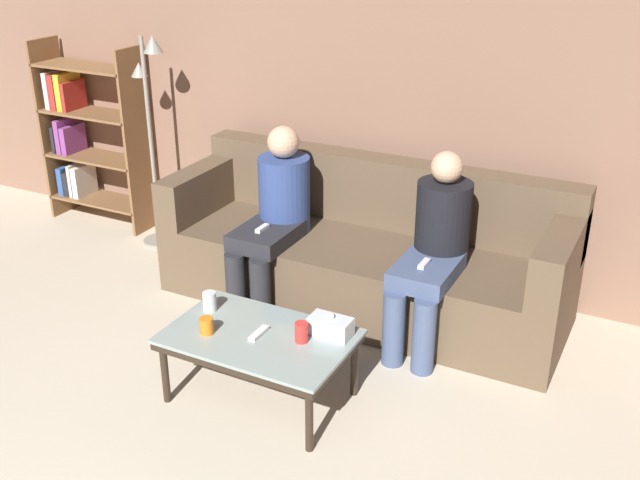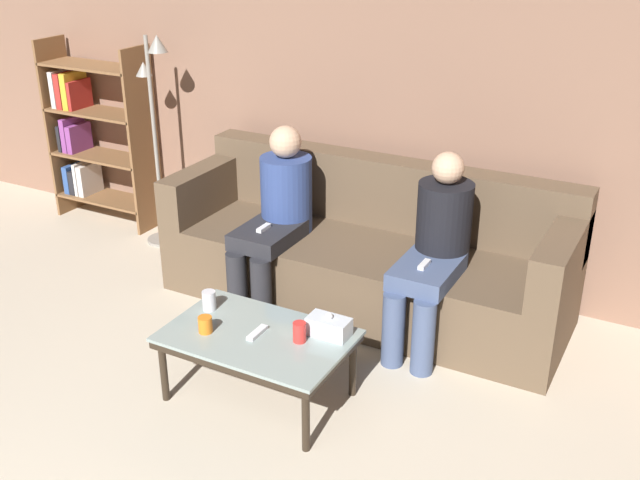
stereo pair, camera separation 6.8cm
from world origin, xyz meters
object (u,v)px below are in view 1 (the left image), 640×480
(bookshelf, at_px, (85,135))
(seated_person_mid_left, at_px, (435,246))
(tissue_box, at_px, (331,326))
(game_remote, at_px, (259,333))
(couch, at_px, (365,255))
(cup_near_right, at_px, (207,326))
(coffee_table, at_px, (259,342))
(standing_lamp, at_px, (152,121))
(cup_near_left, at_px, (210,301))
(seated_person_left_end, at_px, (276,211))
(cup_far_center, at_px, (301,332))

(bookshelf, xyz_separation_m, seated_person_mid_left, (3.15, -0.52, -0.10))
(tissue_box, distance_m, game_remote, 0.37)
(couch, height_order, cup_near_right, couch)
(coffee_table, distance_m, tissue_box, 0.38)
(bookshelf, bearing_deg, tissue_box, -24.99)
(coffee_table, xyz_separation_m, standing_lamp, (-1.74, 1.37, 0.63))
(cup_near_left, distance_m, seated_person_left_end, 0.93)
(seated_person_mid_left, bearing_deg, couch, 156.27)
(tissue_box, xyz_separation_m, standing_lamp, (-2.07, 1.20, 0.53))
(cup_far_center, distance_m, tissue_box, 0.16)
(seated_person_left_end, xyz_separation_m, seated_person_mid_left, (1.07, -0.01, -0.01))
(standing_lamp, bearing_deg, couch, -4.49)
(cup_near_left, distance_m, tissue_box, 0.71)
(cup_near_left, height_order, game_remote, cup_near_left)
(game_remote, height_order, seated_person_mid_left, seated_person_mid_left)
(cup_far_center, relative_size, seated_person_left_end, 0.09)
(coffee_table, xyz_separation_m, tissue_box, (0.33, 0.17, 0.09))
(cup_far_center, relative_size, tissue_box, 0.49)
(cup_near_left, relative_size, seated_person_mid_left, 0.10)
(cup_far_center, bearing_deg, seated_person_mid_left, 69.07)
(tissue_box, bearing_deg, seated_person_left_end, 134.10)
(bookshelf, relative_size, seated_person_left_end, 1.26)
(tissue_box, height_order, seated_person_left_end, seated_person_left_end)
(coffee_table, distance_m, bookshelf, 3.00)
(cup_near_right, bearing_deg, cup_far_center, 17.94)
(cup_far_center, distance_m, game_remote, 0.23)
(coffee_table, relative_size, bookshelf, 0.66)
(standing_lamp, bearing_deg, cup_near_right, -44.83)
(cup_near_right, relative_size, bookshelf, 0.06)
(tissue_box, bearing_deg, cup_near_left, -174.21)
(tissue_box, relative_size, seated_person_left_end, 0.19)
(game_remote, xyz_separation_m, bookshelf, (-2.56, 1.51, 0.32))
(bookshelf, height_order, standing_lamp, standing_lamp)
(couch, relative_size, cup_near_left, 23.92)
(coffee_table, height_order, cup_near_right, cup_near_right)
(seated_person_mid_left, bearing_deg, coffee_table, -120.58)
(couch, distance_m, bookshelf, 2.65)
(cup_near_right, distance_m, bookshelf, 2.84)
(cup_near_left, height_order, cup_near_right, cup_near_left)
(game_remote, height_order, standing_lamp, standing_lamp)
(cup_near_right, distance_m, tissue_box, 0.64)
(cup_near_right, height_order, bookshelf, bookshelf)
(couch, height_order, bookshelf, bookshelf)
(cup_far_center, height_order, standing_lamp, standing_lamp)
(cup_near_left, bearing_deg, game_remote, -14.68)
(bookshelf, distance_m, standing_lamp, 0.87)
(coffee_table, bearing_deg, game_remote, -92.68)
(cup_far_center, relative_size, seated_person_mid_left, 0.09)
(seated_person_mid_left, bearing_deg, tissue_box, -107.44)
(tissue_box, xyz_separation_m, seated_person_mid_left, (0.26, 0.83, 0.17))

